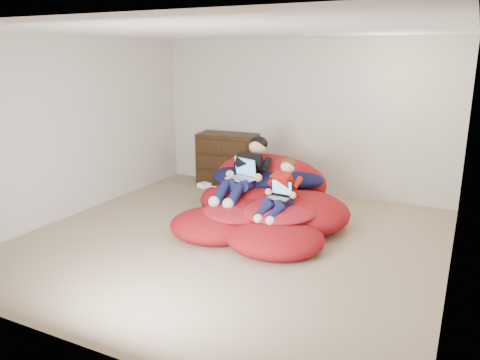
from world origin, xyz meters
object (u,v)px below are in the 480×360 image
(laptop_white, at_px, (243,174))
(dresser, at_px, (228,160))
(younger_boy, at_px, (282,188))
(beanbag_pile, at_px, (264,203))
(laptop_black, at_px, (280,194))
(older_boy, at_px, (247,169))

(laptop_white, bearing_deg, dresser, 124.73)
(dresser, distance_m, younger_boy, 2.45)
(beanbag_pile, relative_size, laptop_white, 5.76)
(younger_boy, height_order, laptop_white, younger_boy)
(laptop_white, height_order, laptop_black, laptop_white)
(dresser, distance_m, beanbag_pile, 1.95)
(beanbag_pile, distance_m, laptop_black, 0.61)
(younger_boy, distance_m, laptop_black, 0.08)
(younger_boy, bearing_deg, laptop_white, 155.66)
(dresser, bearing_deg, younger_boy, -45.92)
(beanbag_pile, height_order, laptop_black, beanbag_pile)
(dresser, height_order, laptop_white, dresser)
(dresser, xyz_separation_m, laptop_white, (1.00, -1.44, 0.19))
(older_boy, relative_size, laptop_black, 4.13)
(younger_boy, bearing_deg, dresser, 134.08)
(older_boy, bearing_deg, laptop_black, -35.83)
(older_boy, distance_m, younger_boy, 0.84)
(older_boy, relative_size, laptop_white, 3.20)
(older_boy, xyz_separation_m, younger_boy, (0.70, -0.46, -0.07))
(older_boy, bearing_deg, beanbag_pile, -22.05)
(younger_boy, xyz_separation_m, laptop_white, (-0.70, 0.32, 0.04))
(dresser, distance_m, laptop_white, 1.76)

